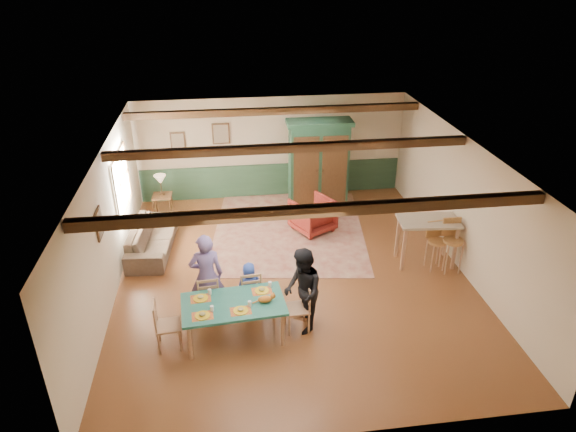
{
  "coord_description": "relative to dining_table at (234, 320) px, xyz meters",
  "views": [
    {
      "loc": [
        -1.28,
        -8.77,
        5.89
      ],
      "look_at": [
        -0.05,
        0.42,
        1.15
      ],
      "focal_mm": 32.0,
      "sensor_mm": 36.0,
      "label": 1
    }
  ],
  "objects": [
    {
      "name": "floor",
      "position": [
        1.26,
        1.78,
        -0.36
      ],
      "size": [
        8.0,
        8.0,
        0.0
      ],
      "primitive_type": "plane",
      "color": "#5C311A",
      "rests_on": "ground"
    },
    {
      "name": "wall_back",
      "position": [
        1.26,
        5.78,
        0.99
      ],
      "size": [
        7.0,
        0.02,
        2.7
      ],
      "primitive_type": "cube",
      "color": "beige",
      "rests_on": "floor"
    },
    {
      "name": "wall_left",
      "position": [
        -2.24,
        1.78,
        0.99
      ],
      "size": [
        0.02,
        8.0,
        2.7
      ],
      "primitive_type": "cube",
      "color": "beige",
      "rests_on": "floor"
    },
    {
      "name": "wall_right",
      "position": [
        4.76,
        1.78,
        0.99
      ],
      "size": [
        0.02,
        8.0,
        2.7
      ],
      "primitive_type": "cube",
      "color": "beige",
      "rests_on": "floor"
    },
    {
      "name": "ceiling",
      "position": [
        1.26,
        1.78,
        2.34
      ],
      "size": [
        7.0,
        8.0,
        0.02
      ],
      "primitive_type": "cube",
      "color": "white",
      "rests_on": "wall_back"
    },
    {
      "name": "wainscot_back",
      "position": [
        1.26,
        5.76,
        0.09
      ],
      "size": [
        6.95,
        0.03,
        0.9
      ],
      "primitive_type": "cube",
      "color": "#203C28",
      "rests_on": "floor"
    },
    {
      "name": "ceiling_beam_front",
      "position": [
        1.26,
        -0.52,
        2.25
      ],
      "size": [
        6.95,
        0.16,
        0.16
      ],
      "primitive_type": "cube",
      "color": "black",
      "rests_on": "ceiling"
    },
    {
      "name": "ceiling_beam_mid",
      "position": [
        1.26,
        2.18,
        2.25
      ],
      "size": [
        6.95,
        0.16,
        0.16
      ],
      "primitive_type": "cube",
      "color": "black",
      "rests_on": "ceiling"
    },
    {
      "name": "ceiling_beam_back",
      "position": [
        1.26,
        4.78,
        2.25
      ],
      "size": [
        6.95,
        0.16,
        0.16
      ],
      "primitive_type": "cube",
      "color": "black",
      "rests_on": "ceiling"
    },
    {
      "name": "window_left",
      "position": [
        -2.21,
        3.48,
        1.19
      ],
      "size": [
        0.06,
        1.6,
        1.3
      ],
      "primitive_type": null,
      "color": "white",
      "rests_on": "wall_left"
    },
    {
      "name": "picture_left_wall",
      "position": [
        -2.21,
        1.18,
        1.39
      ],
      "size": [
        0.04,
        0.42,
        0.52
      ],
      "primitive_type": null,
      "color": "gray",
      "rests_on": "wall_left"
    },
    {
      "name": "picture_back_a",
      "position": [
        -0.04,
        5.75,
        1.44
      ],
      "size": [
        0.45,
        0.04,
        0.55
      ],
      "primitive_type": null,
      "color": "gray",
      "rests_on": "wall_back"
    },
    {
      "name": "picture_back_b",
      "position": [
        -1.14,
        5.75,
        1.29
      ],
      "size": [
        0.38,
        0.04,
        0.48
      ],
      "primitive_type": null,
      "color": "gray",
      "rests_on": "wall_back"
    },
    {
      "name": "dining_table",
      "position": [
        0.0,
        0.0,
        0.0
      ],
      "size": [
        1.78,
        1.08,
        0.71
      ],
      "primitive_type": null,
      "rotation": [
        0.0,
        0.0,
        0.08
      ],
      "color": "#1D5C4E",
      "rests_on": "floor"
    },
    {
      "name": "dining_chair_far_left",
      "position": [
        -0.43,
        0.65,
        0.1
      ],
      "size": [
        0.43,
        0.45,
        0.9
      ],
      "primitive_type": null,
      "rotation": [
        0.0,
        0.0,
        3.22
      ],
      "color": "#9F704F",
      "rests_on": "floor"
    },
    {
      "name": "dining_chair_far_right",
      "position": [
        0.33,
        0.71,
        0.1
      ],
      "size": [
        0.43,
        0.45,
        0.9
      ],
      "primitive_type": null,
      "rotation": [
        0.0,
        0.0,
        3.22
      ],
      "color": "#9F704F",
      "rests_on": "floor"
    },
    {
      "name": "dining_chair_end_left",
      "position": [
        -1.09,
        -0.09,
        0.1
      ],
      "size": [
        0.45,
        0.43,
        0.9
      ],
      "primitive_type": null,
      "rotation": [
        0.0,
        0.0,
        1.65
      ],
      "color": "#9F704F",
      "rests_on": "floor"
    },
    {
      "name": "dining_chair_end_right",
      "position": [
        1.09,
        0.09,
        0.1
      ],
      "size": [
        0.45,
        0.43,
        0.9
      ],
      "primitive_type": null,
      "rotation": [
        0.0,
        0.0,
        -1.49
      ],
      "color": "#9F704F",
      "rests_on": "floor"
    },
    {
      "name": "person_man",
      "position": [
        -0.44,
        0.73,
        0.46
      ],
      "size": [
        0.63,
        0.44,
        1.64
      ],
      "primitive_type": "imported",
      "rotation": [
        0.0,
        0.0,
        3.22
      ],
      "color": "#6F5B9D",
      "rests_on": "floor"
    },
    {
      "name": "person_woman",
      "position": [
        1.18,
        0.09,
        0.43
      ],
      "size": [
        0.65,
        0.81,
        1.57
      ],
      "primitive_type": "imported",
      "rotation": [
        0.0,
        0.0,
        -1.49
      ],
      "color": "black",
      "rests_on": "floor"
    },
    {
      "name": "person_child",
      "position": [
        0.32,
        0.79,
        0.12
      ],
      "size": [
        0.49,
        0.34,
        0.95
      ],
      "primitive_type": "imported",
      "rotation": [
        0.0,
        0.0,
        3.22
      ],
      "color": "#2842A1",
      "rests_on": "floor"
    },
    {
      "name": "cat",
      "position": [
        0.53,
        -0.05,
        0.44
      ],
      "size": [
        0.35,
        0.16,
        0.17
      ],
      "primitive_type": null,
      "rotation": [
        0.0,
        0.0,
        0.08
      ],
      "color": "#BC6421",
      "rests_on": "dining_table"
    },
    {
      "name": "place_setting_near_left",
      "position": [
        -0.5,
        -0.28,
        0.41
      ],
      "size": [
        0.4,
        0.31,
        0.11
      ],
      "primitive_type": null,
      "rotation": [
        0.0,
        0.0,
        0.08
      ],
      "color": "gold",
      "rests_on": "dining_table"
    },
    {
      "name": "place_setting_near_center",
      "position": [
        0.11,
        -0.23,
        0.41
      ],
      "size": [
        0.4,
        0.31,
        0.11
      ],
      "primitive_type": null,
      "rotation": [
        0.0,
        0.0,
        0.08
      ],
      "color": "gold",
      "rests_on": "dining_table"
    },
    {
      "name": "place_setting_far_left",
      "position": [
        -0.54,
        0.2,
        0.41
      ],
      "size": [
        0.4,
        0.31,
        0.11
      ],
      "primitive_type": null,
      "rotation": [
        0.0,
        0.0,
        0.08
      ],
      "color": "gold",
      "rests_on": "dining_table"
    },
    {
      "name": "place_setting_far_right",
      "position": [
        0.5,
        0.28,
        0.41
      ],
      "size": [
        0.4,
        0.31,
        0.11
      ],
      "primitive_type": null,
      "rotation": [
        0.0,
        0.0,
        0.08
      ],
      "color": "gold",
      "rests_on": "dining_table"
    },
    {
      "name": "area_rug",
      "position": [
        1.44,
        3.7,
        -0.35
      ],
      "size": [
        4.02,
        4.58,
        0.01
      ],
      "primitive_type": "cube",
      "rotation": [
        0.0,
        0.0,
        -0.13
      ],
      "color": "tan",
      "rests_on": "floor"
    },
    {
      "name": "armoire",
      "position": [
        2.36,
        4.94,
        0.79
      ],
      "size": [
        1.64,
        0.68,
        2.29
      ],
      "primitive_type": "cube",
      "rotation": [
        0.0,
        0.0,
        -0.02
      ],
      "color": "#153523",
      "rests_on": "floor"
    },
    {
      "name": "armchair",
      "position": [
        1.99,
        3.63,
        0.05
      ],
      "size": [
        1.18,
        1.19,
        0.8
      ],
      "primitive_type": "imported",
      "rotation": [
        0.0,
        0.0,
        -2.65
      ],
      "color": "#561211",
      "rests_on": "floor"
    },
    {
      "name": "sofa",
      "position": [
        -1.68,
        3.16,
        -0.05
      ],
      "size": [
        1.0,
        2.17,
        0.61
      ],
      "primitive_type": "imported",
      "rotation": [
        0.0,
        0.0,
        1.49
      ],
      "color": "#45372B",
      "rests_on": "floor"
    },
    {
      "name": "end_table",
      "position": [
        -1.57,
        4.85,
        -0.07
      ],
      "size": [
        0.48,
        0.48,
        0.58
      ],
      "primitive_type": null,
      "rotation": [
        0.0,
        0.0,
        -0.01
      ],
      "color": "black",
      "rests_on": "floor"
    },
    {
      "name": "table_lamp",
      "position": [
        -1.57,
        4.85,
        0.49
      ],
      "size": [
        0.32,
        0.32,
        0.53
      ],
      "primitive_type": null,
      "rotation": [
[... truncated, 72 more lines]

